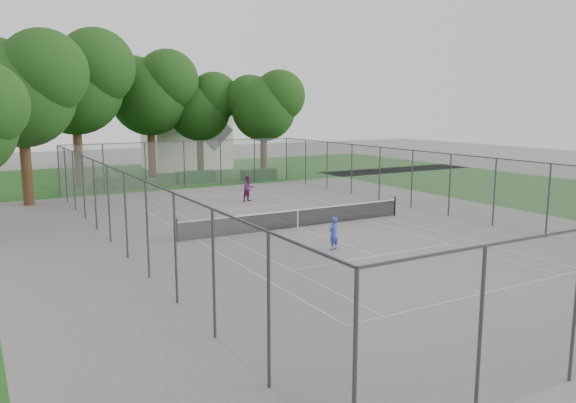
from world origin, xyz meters
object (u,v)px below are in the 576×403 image
girl_player (334,233)px  house (186,130)px  woman_player (249,188)px  tennis_net (298,218)px

girl_player → house: bearing=-118.9°
girl_player → woman_player: (2.32, 13.16, 0.14)m
house → girl_player: house is taller
tennis_net → woman_player: bearing=81.0°
girl_player → woman_player: woman_player is taller
tennis_net → woman_player: (1.34, 8.51, 0.34)m
tennis_net → house: (4.65, 29.51, 3.30)m
tennis_net → house: house is taller
tennis_net → girl_player: 4.75m
house → woman_player: bearing=-98.9°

